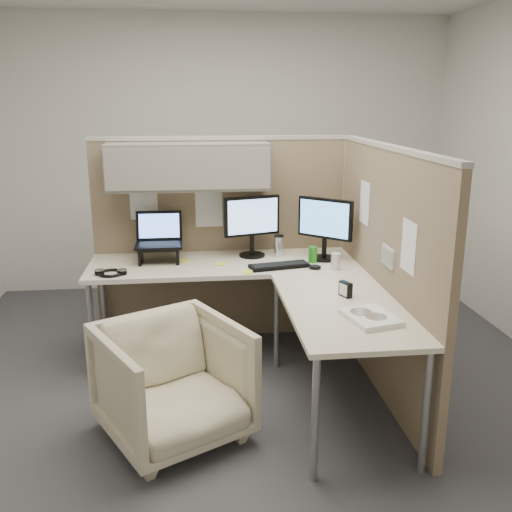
{
  "coord_description": "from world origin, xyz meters",
  "views": [
    {
      "loc": [
        -0.33,
        -3.54,
        1.9
      ],
      "look_at": [
        0.1,
        0.25,
        0.85
      ],
      "focal_mm": 40.0,
      "sensor_mm": 36.0,
      "label": 1
    }
  ],
  "objects": [
    {
      "name": "soda_can_silver",
      "position": [
        0.55,
        0.46,
        0.79
      ],
      "size": [
        0.07,
        0.07,
        0.12
      ],
      "primitive_type": "cylinder",
      "color": "#268C1E",
      "rests_on": "desk"
    },
    {
      "name": "soda_can_green",
      "position": [
        0.67,
        0.26,
        0.79
      ],
      "size": [
        0.07,
        0.07,
        0.12
      ],
      "primitive_type": "cylinder",
      "color": "silver",
      "rests_on": "desk"
    },
    {
      "name": "travel_mug",
      "position": [
        0.33,
        0.67,
        0.81
      ],
      "size": [
        0.08,
        0.08,
        0.16
      ],
      "color": "silver",
      "rests_on": "desk"
    },
    {
      "name": "headphones",
      "position": [
        -0.9,
        0.31,
        0.74
      ],
      "size": [
        0.22,
        0.19,
        0.03
      ],
      "rotation": [
        0.0,
        0.0,
        -0.08
      ],
      "color": "black",
      "rests_on": "desk"
    },
    {
      "name": "partition_back",
      "position": [
        -0.22,
        0.83,
        1.1
      ],
      "size": [
        2.0,
        0.36,
        1.63
      ],
      "color": "#877258",
      "rests_on": "ground"
    },
    {
      "name": "office_chair",
      "position": [
        -0.47,
        -0.57,
        0.38
      ],
      "size": [
        0.97,
        0.96,
        0.76
      ],
      "primitive_type": "imported",
      "rotation": [
        0.0,
        0.0,
        0.49
      ],
      "color": "beige",
      "rests_on": "ground"
    },
    {
      "name": "monitor_left",
      "position": [
        0.12,
        0.68,
        1.0
      ],
      "size": [
        0.43,
        0.2,
        0.47
      ],
      "rotation": [
        0.0,
        0.0,
        0.28
      ],
      "color": "black",
      "rests_on": "desk"
    },
    {
      "name": "ground",
      "position": [
        0.0,
        0.0,
        0.0
      ],
      "size": [
        4.5,
        4.5,
        0.0
      ],
      "primitive_type": "plane",
      "color": "#38373C",
      "rests_on": "ground"
    },
    {
      "name": "desk_clock",
      "position": [
        0.59,
        -0.31,
        0.78
      ],
      "size": [
        0.07,
        0.1,
        0.09
      ],
      "rotation": [
        0.0,
        0.0,
        -1.16
      ],
      "color": "black",
      "rests_on": "desk"
    },
    {
      "name": "monitor_right",
      "position": [
        0.65,
        0.53,
        1.0
      ],
      "size": [
        0.35,
        0.32,
        0.47
      ],
      "rotation": [
        0.0,
        0.0,
        -0.72
      ],
      "color": "black",
      "rests_on": "desk"
    },
    {
      "name": "partition_right",
      "position": [
        0.9,
        -0.07,
        0.82
      ],
      "size": [
        0.07,
        2.03,
        1.63
      ],
      "color": "#877258",
      "rests_on": "ground"
    },
    {
      "name": "sticky_note_c",
      "position": [
        -0.41,
        0.6,
        0.73
      ],
      "size": [
        0.09,
        0.09,
        0.01
      ],
      "primitive_type": "cube",
      "rotation": [
        0.0,
        0.0,
        0.29
      ],
      "color": "yellow",
      "rests_on": "desk"
    },
    {
      "name": "sticky_note_b",
      "position": [
        0.04,
        0.26,
        0.73
      ],
      "size": [
        0.09,
        0.09,
        0.01
      ],
      "primitive_type": "cube",
      "rotation": [
        0.0,
        0.0,
        -0.15
      ],
      "color": "yellow",
      "rests_on": "desk"
    },
    {
      "name": "keyboard",
      "position": [
        0.28,
        0.36,
        0.74
      ],
      "size": [
        0.45,
        0.22,
        0.02
      ],
      "primitive_type": "cube",
      "rotation": [
        0.0,
        0.0,
        0.2
      ],
      "color": "black",
      "rests_on": "desk"
    },
    {
      "name": "paper_stack",
      "position": [
        0.62,
        -0.71,
        0.75
      ],
      "size": [
        0.31,
        0.36,
        0.03
      ],
      "rotation": [
        0.0,
        0.0,
        0.24
      ],
      "color": "white",
      "rests_on": "desk"
    },
    {
      "name": "mouse",
      "position": [
        0.53,
        0.28,
        0.75
      ],
      "size": [
        0.11,
        0.09,
        0.03
      ],
      "primitive_type": "ellipsoid",
      "rotation": [
        0.0,
        0.0,
        -0.34
      ],
      "color": "black",
      "rests_on": "desk"
    },
    {
      "name": "laptop_station",
      "position": [
        -0.58,
        0.63,
        0.87
      ],
      "size": [
        0.34,
        0.29,
        0.36
      ],
      "color": "black",
      "rests_on": "desk"
    },
    {
      "name": "desk",
      "position": [
        0.12,
        0.13,
        0.69
      ],
      "size": [
        2.0,
        1.98,
        0.73
      ],
      "color": "beige",
      "rests_on": "ground"
    },
    {
      "name": "sticky_note_d",
      "position": [
        -0.13,
        0.48,
        0.73
      ],
      "size": [
        0.09,
        0.09,
        0.01
      ],
      "primitive_type": "cube",
      "rotation": [
        0.0,
        0.0,
        -0.24
      ],
      "color": "yellow",
      "rests_on": "desk"
    }
  ]
}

